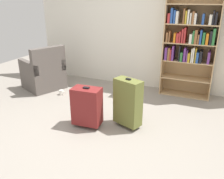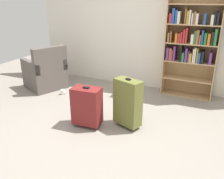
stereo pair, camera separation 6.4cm
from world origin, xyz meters
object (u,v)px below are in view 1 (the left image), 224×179
(armchair, at_px, (44,74))
(suitcase_dark_red, at_px, (87,106))
(bookshelf, at_px, (190,41))
(mug, at_px, (62,92))
(suitcase_olive, at_px, (128,102))

(armchair, bearing_deg, suitcase_dark_red, -33.59)
(armchair, bearing_deg, bookshelf, 15.95)
(mug, distance_m, suitcase_dark_red, 1.40)
(bookshelf, height_order, armchair, bookshelf)
(mug, height_order, suitcase_dark_red, suitcase_dark_red)
(bookshelf, bearing_deg, suitcase_dark_red, -122.44)
(armchair, relative_size, mug, 7.72)
(bookshelf, bearing_deg, armchair, -164.05)
(bookshelf, distance_m, suitcase_olive, 1.84)
(mug, bearing_deg, suitcase_dark_red, -39.63)
(bookshelf, xyz_separation_m, suitcase_olive, (-0.62, -1.61, -0.67))
(bookshelf, distance_m, armchair, 2.94)
(bookshelf, xyz_separation_m, armchair, (-2.74, -0.78, -0.74))
(mug, xyz_separation_m, suitcase_olive, (1.60, -0.65, 0.34))
(mug, relative_size, suitcase_dark_red, 0.19)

